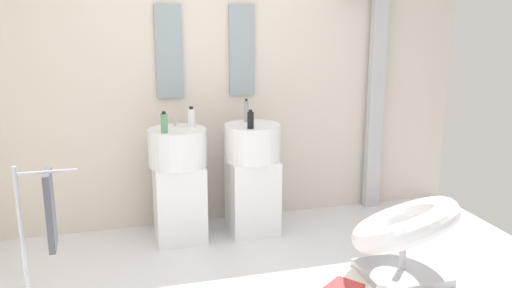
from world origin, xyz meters
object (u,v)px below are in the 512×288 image
towel_rack (46,214)px  soap_bottle_green (164,123)px  soap_bottle_grey (246,111)px  pedestal_sink_left (179,181)px  lounge_chair (404,231)px  soap_bottle_white (191,118)px  soap_bottle_black (251,120)px  magazine_red (344,288)px  shower_column (374,96)px  pedestal_sink_right (252,175)px

towel_rack → soap_bottle_green: soap_bottle_green is taller
soap_bottle_green → soap_bottle_grey: size_ratio=0.85×
pedestal_sink_left → soap_bottle_grey: soap_bottle_grey is taller
lounge_chair → soap_bottle_white: soap_bottle_white is taller
towel_rack → soap_bottle_black: 1.71m
soap_bottle_white → towel_rack: bearing=-140.8°
soap_bottle_black → soap_bottle_grey: bearing=82.3°
lounge_chair → magazine_red: 0.59m
soap_bottle_white → magazine_red: bearing=-55.7°
shower_column → lounge_chair: 1.63m
soap_bottle_grey → soap_bottle_black: bearing=-97.7°
soap_bottle_black → lounge_chair: bearing=-48.1°
pedestal_sink_left → soap_bottle_grey: bearing=11.6°
pedestal_sink_right → shower_column: size_ratio=0.51×
shower_column → soap_bottle_black: 1.38m
towel_rack → magazine_red: (1.89, -0.35, -0.60)m
soap_bottle_black → soap_bottle_white: bearing=159.1°
lounge_chair → towel_rack: bearing=173.6°
pedestal_sink_right → soap_bottle_black: size_ratio=6.82×
shower_column → soap_bottle_green: shower_column is taller
lounge_chair → soap_bottle_grey: size_ratio=5.60×
pedestal_sink_left → soap_bottle_green: (-0.11, -0.11, 0.51)m
pedestal_sink_right → soap_bottle_grey: size_ratio=5.27×
soap_bottle_black → pedestal_sink_right: bearing=69.4°
pedestal_sink_left → soap_bottle_black: size_ratio=6.82×
lounge_chair → towel_rack: (-2.37, 0.26, 0.28)m
magazine_red → soap_bottle_green: size_ratio=1.27×
towel_rack → pedestal_sink_left: bearing=41.7°
towel_rack → soap_bottle_grey: bearing=31.9°
magazine_red → pedestal_sink_right: bearing=68.6°
shower_column → soap_bottle_black: size_ratio=13.43×
soap_bottle_black → soap_bottle_green: bearing=177.3°
towel_rack → lounge_chair: bearing=-6.4°
pedestal_sink_left → towel_rack: 1.27m
soap_bottle_green → soap_bottle_grey: (0.72, 0.24, 0.02)m
pedestal_sink_left → magazine_red: (0.95, -1.18, -0.48)m
pedestal_sink_left → soap_bottle_black: soap_bottle_black is taller
soap_bottle_green → soap_bottle_white: 0.27m
lounge_chair → soap_bottle_green: size_ratio=6.62×
pedestal_sink_left → magazine_red: size_ratio=4.93×
soap_bottle_green → soap_bottle_black: soap_bottle_green is taller
soap_bottle_black → towel_rack: bearing=-155.3°
magazine_red → soap_bottle_black: soap_bottle_black is taller
pedestal_sink_left → soap_bottle_white: (0.12, 0.03, 0.51)m
pedestal_sink_right → soap_bottle_black: (-0.05, -0.14, 0.51)m
pedestal_sink_left → towel_rack: size_ratio=1.10×
towel_rack → soap_bottle_grey: size_ratio=4.82×
magazine_red → soap_bottle_white: soap_bottle_white is taller
pedestal_sink_right → soap_bottle_grey: 0.54m
pedestal_sink_right → soap_bottle_green: bearing=-171.4°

